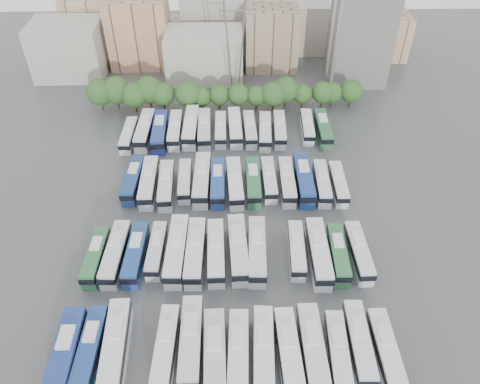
{
  "coord_description": "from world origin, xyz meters",
  "views": [
    {
      "loc": [
        1.2,
        -57.67,
        59.07
      ],
      "look_at": [
        2.41,
        7.51,
        3.0
      ],
      "focal_mm": 35.0,
      "sensor_mm": 36.0,
      "label": 1
    }
  ],
  "objects_px": {
    "bus_r1_s12": "(338,254)",
    "bus_r2_s3": "(166,185)",
    "bus_r2_s8": "(253,181)",
    "bus_r3_s12": "(307,127)",
    "apartment_tower": "(361,31)",
    "bus_r1_s2": "(136,254)",
    "bus_r1_s5": "(195,252)",
    "bus_r1_s1": "(116,253)",
    "bus_r3_s4": "(191,127)",
    "bus_r1_s10": "(297,250)",
    "bus_r2_s12": "(322,183)",
    "bus_r2_s13": "(338,184)",
    "bus_r0_s6": "(215,358)",
    "bus_r3_s5": "(204,129)",
    "bus_r3_s0": "(129,135)",
    "bus_r3_s9": "(265,131)",
    "bus_r0_s12": "(359,343)",
    "bus_r1_s13": "(359,252)",
    "bus_r2_s6": "(218,182)",
    "bus_r2_s11": "(304,179)",
    "bus_r0_s0": "(66,357)",
    "bus_r2_s7": "(235,183)",
    "bus_r3_s6": "(221,129)",
    "bus_r0_s5": "(191,342)",
    "bus_r2_s1": "(133,180)",
    "bus_r1_s11": "(319,253)",
    "bus_r2_s4": "(185,181)",
    "electricity_pylon": "(235,21)",
    "bus_r0_s10": "(313,351)",
    "bus_r1_s7": "(238,249)",
    "bus_r1_s3": "(157,250)",
    "bus_r1_s4": "(177,250)",
    "bus_r3_s7": "(235,127)",
    "bus_r0_s11": "(338,352)",
    "bus_r2_s10": "(287,181)",
    "bus_r3_s8": "(250,129)",
    "bus_r3_s2": "(160,131)",
    "bus_r0_s13": "(386,352)",
    "bus_r0_s7": "(238,355)",
    "bus_r0_s8": "(263,351)",
    "bus_r1_s8": "(257,250)",
    "bus_r1_s0": "(96,256)",
    "bus_r0_s9": "(289,353)",
    "bus_r2_s2": "(149,182)",
    "bus_r0_s2": "(116,346)",
    "bus_r2_s5": "(202,179)",
    "bus_r3_s1": "(145,130)"
  },
  "relations": [
    {
      "from": "bus_r2_s6",
      "to": "bus_r3_s12",
      "type": "bearing_deg",
      "value": 44.33
    },
    {
      "from": "bus_r0_s8",
      "to": "bus_r2_s11",
      "type": "distance_m",
      "value": 37.66
    },
    {
      "from": "electricity_pylon",
      "to": "bus_r0_s10",
      "type": "bearing_deg",
      "value": -82.65
    },
    {
      "from": "bus_r0_s6",
      "to": "bus_r3_s5",
      "type": "relative_size",
      "value": 1.04
    },
    {
      "from": "bus_r0_s2",
      "to": "bus_r2_s13",
      "type": "height_order",
      "value": "bus_r0_s2"
    },
    {
      "from": "bus_r2_s12",
      "to": "bus_r2_s13",
      "type": "relative_size",
      "value": 1.05
    },
    {
      "from": "bus_r0_s12",
      "to": "bus_r2_s6",
      "type": "height_order",
      "value": "same"
    },
    {
      "from": "bus_r2_s4",
      "to": "bus_r2_s10",
      "type": "xyz_separation_m",
      "value": [
        19.77,
        -0.83,
        0.2
      ]
    },
    {
      "from": "bus_r0_s5",
      "to": "bus_r2_s1",
      "type": "distance_m",
      "value": 37.84
    },
    {
      "from": "bus_r1_s11",
      "to": "bus_r2_s8",
      "type": "bearing_deg",
      "value": 118.35
    },
    {
      "from": "bus_r1_s5",
      "to": "bus_r1_s1",
      "type": "bearing_deg",
      "value": -178.94
    },
    {
      "from": "bus_r0_s6",
      "to": "bus_r1_s0",
      "type": "xyz_separation_m",
      "value": [
        -19.71,
        18.42,
        -0.33
      ]
    },
    {
      "from": "bus_r1_s2",
      "to": "bus_r1_s4",
      "type": "distance_m",
      "value": 6.66
    },
    {
      "from": "bus_r0_s12",
      "to": "bus_r2_s12",
      "type": "bearing_deg",
      "value": 90.99
    },
    {
      "from": "bus_r1_s12",
      "to": "bus_r2_s3",
      "type": "distance_m",
      "value": 34.82
    },
    {
      "from": "bus_r3_s7",
      "to": "bus_r3_s9",
      "type": "height_order",
      "value": "bus_r3_s7"
    },
    {
      "from": "bus_r2_s8",
      "to": "bus_r3_s7",
      "type": "height_order",
      "value": "bus_r3_s7"
    },
    {
      "from": "bus_r1_s4",
      "to": "bus_r2_s6",
      "type": "relative_size",
      "value": 1.12
    },
    {
      "from": "bus_r2_s7",
      "to": "bus_r3_s1",
      "type": "relative_size",
      "value": 0.97
    },
    {
      "from": "bus_r2_s11",
      "to": "bus_r3_s4",
      "type": "bearing_deg",
      "value": 140.53
    },
    {
      "from": "bus_r1_s7",
      "to": "bus_r1_s3",
      "type": "bearing_deg",
      "value": 175.84
    },
    {
      "from": "bus_r2_s8",
      "to": "bus_r3_s12",
      "type": "distance_m",
      "value": 23.33
    },
    {
      "from": "electricity_pylon",
      "to": "bus_r1_s3",
      "type": "relative_size",
      "value": 3.06
    },
    {
      "from": "bus_r0_s11",
      "to": "bus_r3_s12",
      "type": "height_order",
      "value": "bus_r0_s11"
    },
    {
      "from": "bus_r0_s10",
      "to": "apartment_tower",
      "type": "bearing_deg",
      "value": 74.16
    },
    {
      "from": "bus_r3_s4",
      "to": "bus_r1_s10",
      "type": "bearing_deg",
      "value": -61.16
    },
    {
      "from": "bus_r0_s6",
      "to": "bus_r1_s8",
      "type": "bearing_deg",
      "value": 69.41
    },
    {
      "from": "apartment_tower",
      "to": "bus_r1_s7",
      "type": "relative_size",
      "value": 1.93
    },
    {
      "from": "bus_r0_s0",
      "to": "bus_r2_s12",
      "type": "height_order",
      "value": "bus_r0_s0"
    },
    {
      "from": "bus_r2_s7",
      "to": "bus_r3_s6",
      "type": "xyz_separation_m",
      "value": [
        -2.99,
        18.99,
        -0.21
      ]
    },
    {
      "from": "bus_r0_s11",
      "to": "bus_r2_s5",
      "type": "xyz_separation_m",
      "value": [
        -19.84,
        36.88,
        0.29
      ]
    },
    {
      "from": "bus_r3_s8",
      "to": "bus_r1_s2",
      "type": "bearing_deg",
      "value": -120.24
    },
    {
      "from": "bus_r0_s5",
      "to": "bus_r0_s2",
      "type": "bearing_deg",
      "value": -177.72
    },
    {
      "from": "bus_r0_s7",
      "to": "bus_r0_s8",
      "type": "relative_size",
      "value": 1.0
    },
    {
      "from": "bus_r2_s7",
      "to": "bus_r3_s2",
      "type": "height_order",
      "value": "bus_r3_s2"
    },
    {
      "from": "bus_r0_s10",
      "to": "bus_r1_s5",
      "type": "relative_size",
      "value": 1.02
    },
    {
      "from": "bus_r3_s6",
      "to": "bus_r0_s6",
      "type": "bearing_deg",
      "value": -90.58
    },
    {
      "from": "bus_r0_s6",
      "to": "bus_r0_s13",
      "type": "bearing_deg",
      "value": -0.44
    },
    {
      "from": "bus_r1_s13",
      "to": "bus_r2_s2",
      "type": "bearing_deg",
      "value": 151.65
    },
    {
      "from": "bus_r2_s12",
      "to": "bus_r3_s6",
      "type": "distance_m",
      "value": 27.5
    },
    {
      "from": "bus_r2_s6",
      "to": "bus_r2_s11",
      "type": "distance_m",
      "value": 16.62
    },
    {
      "from": "bus_r3_s0",
      "to": "bus_r3_s9",
      "type": "distance_m",
      "value": 30.01
    },
    {
      "from": "bus_r2_s1",
      "to": "bus_r2_s2",
      "type": "xyz_separation_m",
      "value": [
        3.13,
        -0.86,
        0.12
      ]
    },
    {
      "from": "bus_r2_s10",
      "to": "bus_r3_s8",
      "type": "height_order",
      "value": "bus_r2_s10"
    },
    {
      "from": "apartment_tower",
      "to": "bus_r1_s2",
      "type": "bearing_deg",
      "value": -127.18
    },
    {
      "from": "bus_r1_s13",
      "to": "bus_r2_s13",
      "type": "bearing_deg",
      "value": 88.96
    },
    {
      "from": "bus_r0_s9",
      "to": "bus_r0_s10",
      "type": "relative_size",
      "value": 0.95
    },
    {
      "from": "bus_r2_s4",
      "to": "bus_r1_s12",
      "type": "bearing_deg",
      "value": -38.46
    },
    {
      "from": "bus_r1_s10",
      "to": "bus_r1_s4",
      "type": "bearing_deg",
      "value": -177.33
    },
    {
      "from": "bus_r3_s2",
      "to": "bus_r2_s3",
      "type": "bearing_deg",
      "value": -82.07
    }
  ]
}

